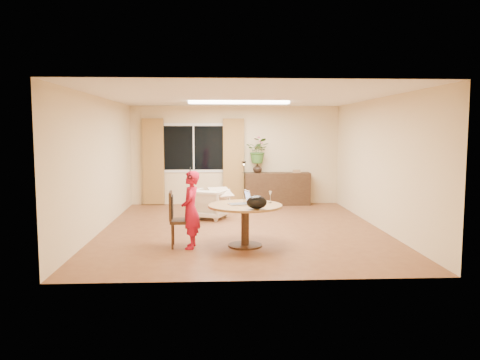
% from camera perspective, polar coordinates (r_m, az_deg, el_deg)
% --- Properties ---
extents(floor, '(6.50, 6.50, 0.00)m').
position_cam_1_polar(floor, '(9.37, 0.21, -5.98)').
color(floor, brown).
rests_on(floor, ground).
extents(ceiling, '(6.50, 6.50, 0.00)m').
position_cam_1_polar(ceiling, '(9.19, 0.22, 10.09)').
color(ceiling, white).
rests_on(ceiling, wall_back).
extents(wall_back, '(5.50, 0.00, 5.50)m').
position_cam_1_polar(wall_back, '(12.43, -0.58, 3.03)').
color(wall_back, beige).
rests_on(wall_back, floor).
extents(wall_left, '(0.00, 6.50, 6.50)m').
position_cam_1_polar(wall_left, '(9.45, -16.68, 1.84)').
color(wall_left, beige).
rests_on(wall_left, floor).
extents(wall_right, '(0.00, 6.50, 6.50)m').
position_cam_1_polar(wall_right, '(9.73, 16.62, 1.95)').
color(wall_right, beige).
rests_on(wall_right, floor).
extents(window, '(1.70, 0.03, 1.30)m').
position_cam_1_polar(window, '(12.41, -5.67, 3.92)').
color(window, white).
rests_on(window, wall_back).
extents(curtain_left, '(0.55, 0.08, 2.25)m').
position_cam_1_polar(curtain_left, '(12.45, -10.51, 2.22)').
color(curtain_left, olive).
rests_on(curtain_left, wall_back).
extents(curtain_right, '(0.55, 0.08, 2.25)m').
position_cam_1_polar(curtain_right, '(12.34, -0.80, 2.28)').
color(curtain_right, olive).
rests_on(curtain_right, wall_back).
extents(ceiling_panel, '(2.20, 0.35, 0.05)m').
position_cam_1_polar(ceiling_panel, '(10.38, -0.14, 9.42)').
color(ceiling_panel, white).
rests_on(ceiling_panel, ceiling).
extents(dining_table, '(1.25, 1.25, 0.71)m').
position_cam_1_polar(dining_table, '(7.88, 0.63, -4.11)').
color(dining_table, brown).
rests_on(dining_table, floor).
extents(dining_chair, '(0.47, 0.43, 0.94)m').
position_cam_1_polar(dining_chair, '(7.93, -7.02, -4.77)').
color(dining_chair, black).
rests_on(dining_chair, floor).
extents(child, '(0.48, 0.32, 1.29)m').
position_cam_1_polar(child, '(7.80, -6.03, -3.63)').
color(child, '#B6200E').
rests_on(child, floor).
extents(laptop, '(0.42, 0.34, 0.25)m').
position_cam_1_polar(laptop, '(7.85, -0.10, -2.12)').
color(laptop, '#B7B7BC').
rests_on(laptop, dining_table).
extents(tumbler, '(0.08, 0.08, 0.11)m').
position_cam_1_polar(tumbler, '(8.09, 0.70, -2.36)').
color(tumbler, white).
rests_on(tumbler, dining_table).
extents(wine_glass, '(0.09, 0.09, 0.21)m').
position_cam_1_polar(wine_glass, '(8.08, 3.73, -2.05)').
color(wine_glass, white).
rests_on(wine_glass, dining_table).
extents(pot_lid, '(0.25, 0.25, 0.03)m').
position_cam_1_polar(pot_lid, '(8.22, 2.38, -2.51)').
color(pot_lid, white).
rests_on(pot_lid, dining_table).
extents(handbag, '(0.37, 0.27, 0.22)m').
position_cam_1_polar(handbag, '(7.40, 2.05, -2.74)').
color(handbag, black).
rests_on(handbag, dining_table).
extents(armchair, '(0.94, 0.95, 0.66)m').
position_cam_1_polar(armchair, '(10.43, -3.71, -2.91)').
color(armchair, beige).
rests_on(armchair, floor).
extents(throw, '(0.60, 0.67, 0.03)m').
position_cam_1_polar(throw, '(10.30, -2.37, -1.06)').
color(throw, beige).
rests_on(throw, armchair).
extents(sideboard, '(1.71, 0.42, 0.85)m').
position_cam_1_polar(sideboard, '(12.36, 4.57, -1.07)').
color(sideboard, black).
rests_on(sideboard, floor).
extents(vase, '(0.25, 0.25, 0.25)m').
position_cam_1_polar(vase, '(12.25, 2.13, 1.47)').
color(vase, black).
rests_on(vase, sideboard).
extents(bouquet, '(0.73, 0.68, 0.66)m').
position_cam_1_polar(bouquet, '(12.22, 2.25, 3.59)').
color(bouquet, '#2D5C22').
rests_on(bouquet, vase).
extents(book_stack, '(0.23, 0.20, 0.08)m').
position_cam_1_polar(book_stack, '(12.39, 6.91, 1.09)').
color(book_stack, '#8F6948').
rests_on(book_stack, sideboard).
extents(desk_lamp, '(0.16, 0.16, 0.32)m').
position_cam_1_polar(desk_lamp, '(12.17, 0.48, 1.61)').
color(desk_lamp, black).
rests_on(desk_lamp, sideboard).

